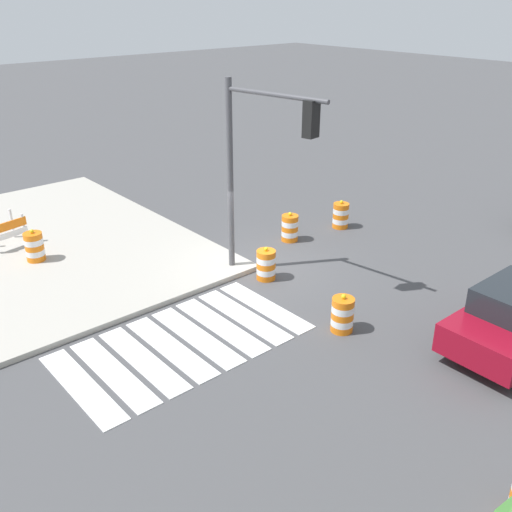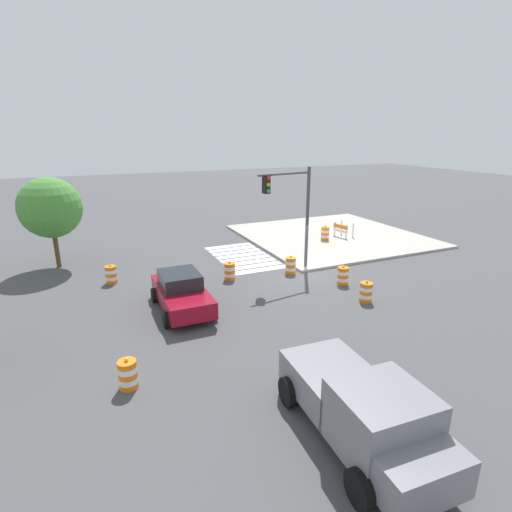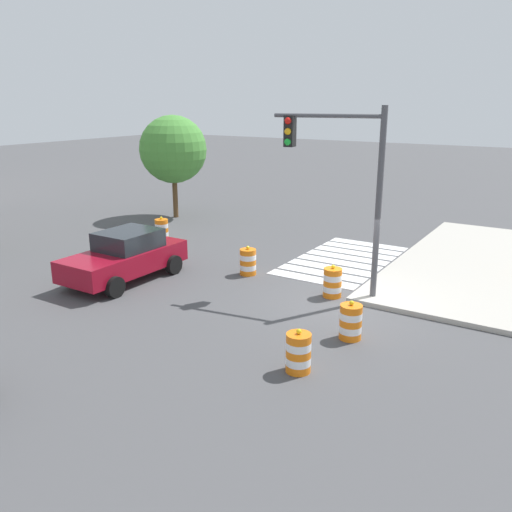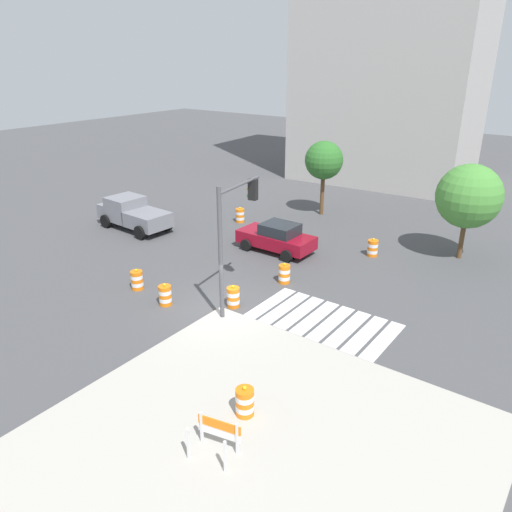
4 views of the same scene
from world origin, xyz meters
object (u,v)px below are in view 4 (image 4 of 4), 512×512
Objects in this scene: traffic_barrel_on_sidewalk at (245,402)px; sports_car at (277,237)px; traffic_barrel_near_corner at (373,248)px; construction_barricade at (217,434)px; traffic_barrel_far_curb at (284,274)px; traffic_barrel_lane_center at (233,297)px; traffic_barrel_median_near at (137,280)px; traffic_barrel_crosswalk_end at (240,215)px; street_tree_streetside_mid at (469,196)px; traffic_light_pole at (234,222)px; pickup_truck at (132,213)px; traffic_barrel_median_far at (165,295)px; street_tree_streetside_near at (324,161)px.

sports_car is at bearing 120.09° from traffic_barrel_on_sidewalk.
traffic_barrel_near_corner is 16.19m from construction_barricade.
traffic_barrel_near_corner is 6.02m from traffic_barrel_far_curb.
traffic_barrel_lane_center is at bearing -105.17° from traffic_barrel_near_corner.
traffic_barrel_crosswalk_end is at bearing 101.86° from traffic_barrel_median_near.
traffic_light_pole is at bearing -118.05° from street_tree_streetside_mid.
traffic_barrel_near_corner is at bearing 74.83° from traffic_barrel_lane_center.
traffic_barrel_lane_center is (4.70, 1.29, 0.00)m from traffic_barrel_median_near.
construction_barricade is (4.57, -10.31, 0.27)m from traffic_barrel_far_curb.
traffic_barrel_crosswalk_end is at bearing 149.46° from sports_car.
pickup_truck reaches higher than construction_barricade.
traffic_light_pole is 1.08× the size of street_tree_streetside_mid.
traffic_barrel_far_curb is at bearing 59.24° from traffic_barrel_median_far.
traffic_barrel_crosswalk_end is at bearing 112.00° from traffic_barrel_median_far.
street_tree_streetside_near is (-3.51, 14.01, 3.23)m from traffic_barrel_lane_center.
traffic_barrel_far_curb is 1.00× the size of traffic_barrel_on_sidewalk.
traffic_barrel_crosswalk_end and traffic_barrel_median_far have the same top height.
sports_car is 4.23× the size of traffic_barrel_on_sidewalk.
traffic_barrel_on_sidewalk is 0.21× the size of street_tree_streetside_near.
traffic_barrel_median_near is (-7.15, -10.32, 0.00)m from traffic_barrel_near_corner.
traffic_barrel_lane_center is at bearing -71.84° from sports_car.
traffic_barrel_far_curb is (7.39, -6.00, 0.00)m from traffic_barrel_crosswalk_end.
pickup_truck reaches higher than traffic_barrel_crosswalk_end.
sports_car reaches higher than traffic_barrel_far_curb.
street_tree_streetside_near is at bearing 165.89° from street_tree_streetside_mid.
traffic_barrel_near_corner is 0.19× the size of traffic_light_pole.
traffic_barrel_far_curb is 0.21× the size of street_tree_streetside_near.
traffic_barrel_near_corner is at bearing 75.89° from traffic_light_pole.
pickup_truck is (-9.53, -2.09, 0.16)m from sports_car.
street_tree_streetside_mid is (1.60, 16.89, 2.81)m from traffic_barrel_on_sidewalk.
pickup_truck reaches higher than traffic_barrel_median_near.
traffic_light_pole reaches higher than construction_barricade.
traffic_barrel_on_sidewalk is 0.20× the size of street_tree_streetside_mid.
traffic_barrel_on_sidewalk reaches higher than traffic_barrel_far_curb.
street_tree_streetside_near is (-8.53, 20.98, 2.96)m from construction_barricade.
traffic_barrel_crosswalk_end is at bearing 140.91° from traffic_barrel_far_curb.
traffic_barrel_far_curb is 0.19× the size of traffic_light_pole.
traffic_light_pole reaches higher than traffic_barrel_crosswalk_end.
traffic_barrel_median_far is 0.19× the size of traffic_light_pole.
traffic_barrel_median_far is 15.99m from street_tree_streetside_near.
sports_car is at bearing -151.33° from traffic_barrel_near_corner.
traffic_barrel_on_sidewalk is (4.74, -5.35, 0.15)m from traffic_barrel_lane_center.
pickup_truck is 14.86m from traffic_barrel_near_corner.
traffic_light_pole is (-0.28, -3.39, 3.46)m from traffic_barrel_far_curb.
sports_car reaches higher than traffic_barrel_near_corner.
traffic_barrel_on_sidewalk is (9.44, -4.05, 0.15)m from traffic_barrel_median_near.
street_tree_streetside_near is (-5.96, 4.99, 3.23)m from traffic_barrel_near_corner.
traffic_barrel_lane_center is 14.80m from street_tree_streetside_near.
street_tree_streetside_mid is at bearing 56.09° from traffic_barrel_median_far.
sports_car is 4.23× the size of traffic_barrel_far_curb.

